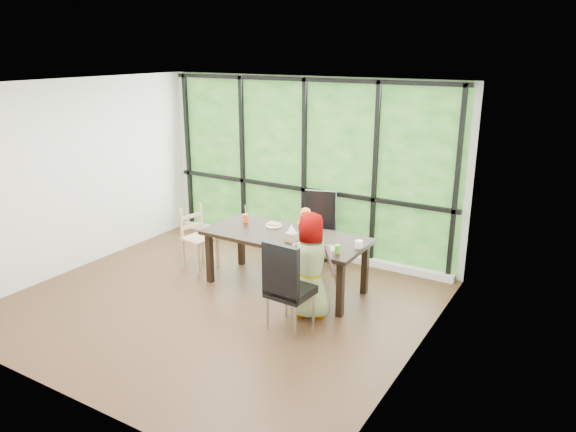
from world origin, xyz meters
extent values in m
plane|color=black|center=(0.00, 0.00, 0.00)|extent=(5.00, 5.00, 0.00)
plane|color=silver|center=(0.00, 2.25, 1.35)|extent=(5.00, 0.00, 5.00)
cube|color=#165217|center=(0.00, 2.23, 1.35)|extent=(4.80, 0.02, 2.65)
cube|color=silver|center=(0.00, 2.15, 0.05)|extent=(4.80, 0.12, 0.10)
cube|color=black|center=(0.48, 0.84, 0.38)|extent=(2.18, 0.96, 0.75)
cube|color=black|center=(0.46, 1.79, 0.54)|extent=(0.58, 0.58, 1.08)
cube|color=black|center=(1.10, -0.08, 0.54)|extent=(0.49, 0.49, 1.08)
cube|color=#A4825D|center=(-0.95, 0.80, 0.45)|extent=(0.47, 0.49, 0.90)
imported|color=#FF5C29|center=(0.48, 1.40, 0.48)|extent=(0.41, 0.33, 0.97)
imported|color=slate|center=(1.12, 0.31, 0.64)|extent=(0.73, 0.60, 1.28)
cube|color=tan|center=(1.06, 0.61, 0.75)|extent=(0.46, 0.34, 0.01)
cylinder|color=white|center=(0.16, 1.06, 0.76)|extent=(0.22, 0.22, 0.01)
cylinder|color=white|center=(1.07, 0.63, 0.76)|extent=(0.25, 0.25, 0.02)
cylinder|color=#E95115|center=(-0.27, 1.01, 0.81)|extent=(0.07, 0.07, 0.12)
cylinder|color=#56C033|center=(1.36, 0.58, 0.80)|extent=(0.07, 0.07, 0.11)
cylinder|color=white|center=(1.50, 0.88, 0.80)|extent=(0.09, 0.09, 0.10)
cube|color=tan|center=(0.67, 0.68, 0.81)|extent=(0.13, 0.13, 0.11)
cylinder|color=white|center=(-0.27, 1.01, 0.91)|extent=(0.01, 0.04, 0.20)
cylinder|color=pink|center=(1.36, 0.58, 0.90)|extent=(0.01, 0.04, 0.20)
cone|color=white|center=(0.67, 0.68, 0.92)|extent=(0.12, 0.12, 0.11)
camera|label=1|loc=(3.95, -4.91, 3.10)|focal=33.86mm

